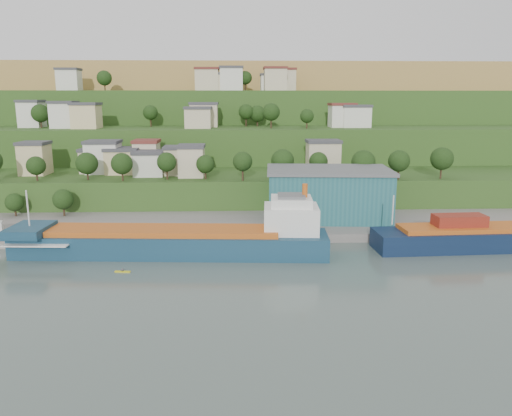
{
  "coord_description": "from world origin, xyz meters",
  "views": [
    {
      "loc": [
        10.09,
        -93.1,
        32.13
      ],
      "look_at": [
        14.34,
        15.0,
        8.27
      ],
      "focal_mm": 35.0,
      "sensor_mm": 36.0,
      "label": 1
    }
  ],
  "objects_px": {
    "cargo_ship_near": "(182,242)",
    "cargo_ship_far": "(509,237)",
    "warehouse": "(328,193)",
    "kayak_orange": "(194,260)"
  },
  "relations": [
    {
      "from": "cargo_ship_near",
      "to": "cargo_ship_far",
      "type": "bearing_deg",
      "value": 5.24
    },
    {
      "from": "warehouse",
      "to": "cargo_ship_near",
      "type": "bearing_deg",
      "value": -142.57
    },
    {
      "from": "cargo_ship_far",
      "to": "warehouse",
      "type": "xyz_separation_m",
      "value": [
        -36.16,
        21.24,
        6.07
      ]
    },
    {
      "from": "cargo_ship_far",
      "to": "warehouse",
      "type": "height_order",
      "value": "warehouse"
    },
    {
      "from": "cargo_ship_far",
      "to": "kayak_orange",
      "type": "height_order",
      "value": "cargo_ship_far"
    },
    {
      "from": "cargo_ship_far",
      "to": "warehouse",
      "type": "relative_size",
      "value": 1.72
    },
    {
      "from": "cargo_ship_far",
      "to": "kayak_orange",
      "type": "relative_size",
      "value": 16.01
    },
    {
      "from": "kayak_orange",
      "to": "cargo_ship_far",
      "type": "bearing_deg",
      "value": 4.04
    },
    {
      "from": "warehouse",
      "to": "kayak_orange",
      "type": "distance_m",
      "value": 43.06
    },
    {
      "from": "cargo_ship_near",
      "to": "warehouse",
      "type": "bearing_deg",
      "value": 37.24
    }
  ]
}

